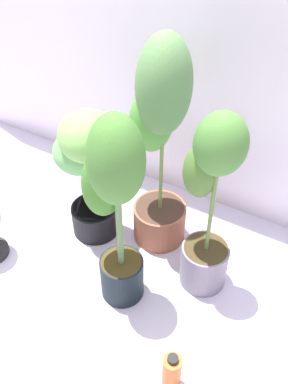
% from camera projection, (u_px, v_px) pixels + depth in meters
% --- Properties ---
extents(ground_plane, '(8.00, 8.00, 0.00)m').
position_uv_depth(ground_plane, '(108.00, 304.00, 2.00)').
color(ground_plane, silver).
rests_on(ground_plane, ground).
extents(mylar_back_wall, '(3.20, 0.01, 2.00)m').
position_uv_depth(mylar_back_wall, '(208.00, 14.00, 1.88)').
color(mylar_back_wall, silver).
rests_on(mylar_back_wall, ground).
extents(potted_plant_back_center, '(0.32, 0.28, 1.07)m').
position_uv_depth(potted_plant_back_center, '(159.00, 139.00, 1.92)').
color(potted_plant_back_center, '#955237').
rests_on(potted_plant_back_center, ground).
extents(potted_plant_back_right, '(0.29, 0.26, 0.91)m').
position_uv_depth(potted_plant_back_right, '(209.00, 206.00, 1.80)').
color(potted_plant_back_right, slate).
rests_on(potted_plant_back_right, ground).
extents(potted_plant_back_left, '(0.38, 0.32, 0.70)m').
position_uv_depth(potted_plant_back_left, '(87.00, 164.00, 2.07)').
color(potted_plant_back_left, black).
rests_on(potted_plant_back_left, ground).
extents(potted_plant_center, '(0.33, 0.31, 0.94)m').
position_uv_depth(potted_plant_center, '(115.00, 199.00, 1.68)').
color(potted_plant_center, black).
rests_on(potted_plant_center, ground).
extents(nutrient_bottle, '(0.07, 0.07, 0.20)m').
position_uv_depth(nutrient_bottle, '(172.00, 372.00, 1.68)').
color(nutrient_bottle, '#BE5A20').
rests_on(nutrient_bottle, ground).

